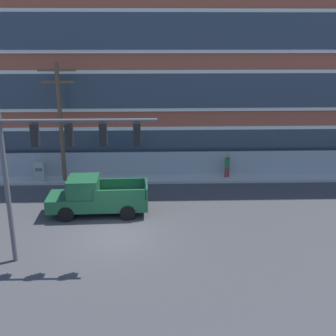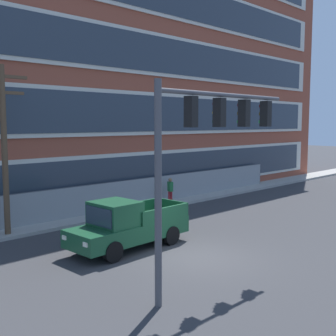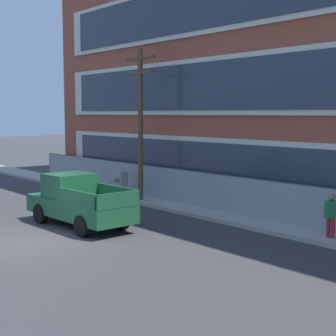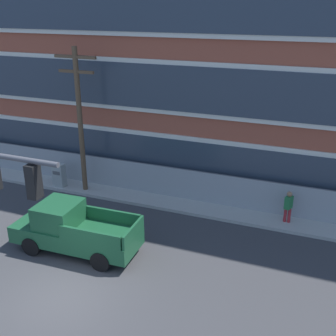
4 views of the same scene
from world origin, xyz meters
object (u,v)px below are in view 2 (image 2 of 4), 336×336
at_px(traffic_signal_mast, 208,136).
at_px(pedestrian_near_cabinet, 170,189).
at_px(pickup_truck_dark_green, 127,226).
at_px(utility_pole_near_corner, 4,143).

xyz_separation_m(traffic_signal_mast, pedestrian_near_cabinet, (8.62, 10.22, -3.74)).
distance_m(traffic_signal_mast, pickup_truck_dark_green, 6.15).
height_order(utility_pole_near_corner, pedestrian_near_cabinet, utility_pole_near_corner).
bearing_deg(traffic_signal_mast, utility_pole_near_corner, 101.22).
bearing_deg(pickup_truck_dark_green, traffic_signal_mast, -98.49).
distance_m(pickup_truck_dark_green, pedestrian_near_cabinet, 9.58).
bearing_deg(traffic_signal_mast, pedestrian_near_cabinet, 49.86).
height_order(pickup_truck_dark_green, pedestrian_near_cabinet, pickup_truck_dark_green).
bearing_deg(utility_pole_near_corner, traffic_signal_mast, -78.78).
bearing_deg(pedestrian_near_cabinet, traffic_signal_mast, -130.14).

